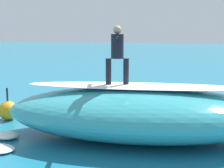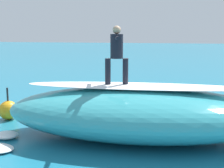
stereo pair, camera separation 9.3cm
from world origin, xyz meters
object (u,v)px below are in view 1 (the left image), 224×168
surfboard_riding (117,86)px  surfer_paddling (112,100)px  buoy_marker (8,110)px  surfboard_paddling (108,104)px  surfer_riding (117,51)px

surfboard_riding → surfer_paddling: bearing=-90.2°
buoy_marker → surfer_paddling: bearing=-138.9°
surfboard_paddling → surfer_paddling: surfer_paddling is taller
buoy_marker → surfboard_paddling: bearing=-137.5°
surfboard_riding → surfer_riding: size_ratio=1.29×
surfboard_paddling → surfer_paddling: 0.22m
buoy_marker → surfboard_riding: bearing=164.3°
surfer_paddling → surfer_riding: bearing=103.9°
surfer_paddling → buoy_marker: buoy_marker is taller
surfer_riding → buoy_marker: (3.77, -1.06, -2.04)m
surfboard_paddling → buoy_marker: 3.84m
surfer_paddling → surfboard_riding: bearing=103.9°
surfer_riding → surfboard_paddling: (0.94, -3.65, -2.31)m
surfboard_riding → surfer_riding: surfer_riding is taller
surfboard_riding → surfer_riding: (-0.00, 0.00, 0.94)m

